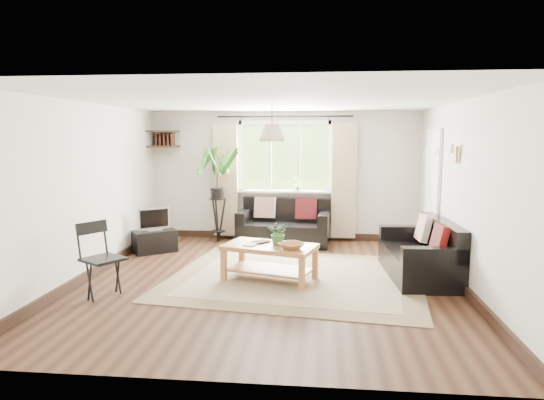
# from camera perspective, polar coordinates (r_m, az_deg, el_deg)

# --- Properties ---
(floor) EXTENTS (5.50, 5.50, 0.00)m
(floor) POSITION_cam_1_polar(r_m,az_deg,el_deg) (6.65, -0.36, -9.46)
(floor) COLOR black
(floor) RESTS_ON ground
(ceiling) EXTENTS (5.50, 5.50, 0.00)m
(ceiling) POSITION_cam_1_polar(r_m,az_deg,el_deg) (6.38, -0.37, 11.63)
(ceiling) COLOR white
(ceiling) RESTS_ON floor
(wall_back) EXTENTS (5.00, 0.02, 2.40)m
(wall_back) POSITION_cam_1_polar(r_m,az_deg,el_deg) (9.13, 1.50, 2.87)
(wall_back) COLOR beige
(wall_back) RESTS_ON floor
(wall_front) EXTENTS (5.00, 0.02, 2.40)m
(wall_front) POSITION_cam_1_polar(r_m,az_deg,el_deg) (3.72, -4.96, -4.07)
(wall_front) COLOR beige
(wall_front) RESTS_ON floor
(wall_left) EXTENTS (0.02, 5.50, 2.40)m
(wall_left) POSITION_cam_1_polar(r_m,az_deg,el_deg) (7.12, -20.79, 1.04)
(wall_left) COLOR beige
(wall_left) RESTS_ON floor
(wall_right) EXTENTS (0.02, 5.50, 2.40)m
(wall_right) POSITION_cam_1_polar(r_m,az_deg,el_deg) (6.62, 21.68, 0.54)
(wall_right) COLOR beige
(wall_right) RESTS_ON floor
(rug) EXTENTS (3.72, 3.30, 0.02)m
(rug) POSITION_cam_1_polar(r_m,az_deg,el_deg) (6.78, 2.77, -9.06)
(rug) COLOR #BEB393
(rug) RESTS_ON floor
(window) EXTENTS (2.50, 0.16, 2.16)m
(window) POSITION_cam_1_polar(r_m,az_deg,el_deg) (9.07, 1.49, 5.05)
(window) COLOR white
(window) RESTS_ON wall_back
(door) EXTENTS (0.06, 0.96, 2.06)m
(door) POSITION_cam_1_polar(r_m,az_deg,el_deg) (8.28, 18.24, 0.61)
(door) COLOR silver
(door) RESTS_ON wall_right
(corner_shelf) EXTENTS (0.50, 0.50, 0.34)m
(corner_shelf) POSITION_cam_1_polar(r_m,az_deg,el_deg) (9.30, -12.67, 7.03)
(corner_shelf) COLOR black
(corner_shelf) RESTS_ON wall_back
(pendant_lamp) EXTENTS (0.36, 0.36, 0.54)m
(pendant_lamp) POSITION_cam_1_polar(r_m,az_deg,el_deg) (6.76, 0.00, 8.43)
(pendant_lamp) COLOR beige
(pendant_lamp) RESTS_ON ceiling
(wall_sconce) EXTENTS (0.12, 0.12, 0.28)m
(wall_sconce) POSITION_cam_1_polar(r_m,az_deg,el_deg) (6.85, 20.66, 5.34)
(wall_sconce) COLOR beige
(wall_sconce) RESTS_ON wall_right
(sofa_back) EXTENTS (1.69, 0.95, 0.77)m
(sofa_back) POSITION_cam_1_polar(r_m,az_deg,el_deg) (8.77, 1.41, -2.71)
(sofa_back) COLOR black
(sofa_back) RESTS_ON floor
(sofa_right) EXTENTS (1.66, 0.91, 0.76)m
(sofa_right) POSITION_cam_1_polar(r_m,az_deg,el_deg) (7.01, 16.87, -5.70)
(sofa_right) COLOR black
(sofa_right) RESTS_ON floor
(coffee_table) EXTENTS (1.34, 0.97, 0.49)m
(coffee_table) POSITION_cam_1_polar(r_m,az_deg,el_deg) (6.59, -0.27, -7.38)
(coffee_table) COLOR brown
(coffee_table) RESTS_ON floor
(table_plant) EXTENTS (0.35, 0.33, 0.32)m
(table_plant) POSITION_cam_1_polar(r_m,az_deg,el_deg) (6.51, 0.81, -3.91)
(table_plant) COLOR #2B5F26
(table_plant) RESTS_ON coffee_table
(bowl) EXTENTS (0.45, 0.45, 0.08)m
(bowl) POSITION_cam_1_polar(r_m,az_deg,el_deg) (6.30, 2.31, -5.41)
(bowl) COLOR olive
(bowl) RESTS_ON coffee_table
(book_a) EXTENTS (0.19, 0.23, 0.02)m
(book_a) POSITION_cam_1_polar(r_m,az_deg,el_deg) (6.56, -3.13, -5.18)
(book_a) COLOR white
(book_a) RESTS_ON coffee_table
(book_b) EXTENTS (0.28, 0.28, 0.02)m
(book_b) POSITION_cam_1_polar(r_m,az_deg,el_deg) (6.74, -1.73, -4.79)
(book_b) COLOR #4F2D1F
(book_b) RESTS_ON coffee_table
(tv_stand) EXTENTS (0.78, 0.73, 0.37)m
(tv_stand) POSITION_cam_1_polar(r_m,az_deg,el_deg) (8.42, -13.64, -4.74)
(tv_stand) COLOR black
(tv_stand) RESTS_ON floor
(tv) EXTENTS (0.53, 0.46, 0.41)m
(tv) POSITION_cam_1_polar(r_m,az_deg,el_deg) (8.35, -13.73, -2.13)
(tv) COLOR #A5A5AA
(tv) RESTS_ON tv_stand
(palm_stand) EXTENTS (0.71, 0.71, 1.76)m
(palm_stand) POSITION_cam_1_polar(r_m,az_deg,el_deg) (8.94, -6.40, 0.65)
(palm_stand) COLOR black
(palm_stand) RESTS_ON floor
(folding_chair) EXTENTS (0.65, 0.65, 0.91)m
(folding_chair) POSITION_cam_1_polar(r_m,az_deg,el_deg) (6.23, -19.24, -6.74)
(folding_chair) COLOR black
(folding_chair) RESTS_ON floor
(sill_plant) EXTENTS (0.14, 0.10, 0.27)m
(sill_plant) POSITION_cam_1_polar(r_m,az_deg,el_deg) (9.01, 3.03, 1.93)
(sill_plant) COLOR #2D6023
(sill_plant) RESTS_ON window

